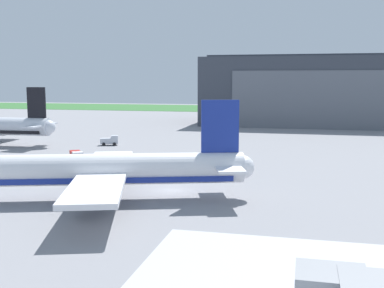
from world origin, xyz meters
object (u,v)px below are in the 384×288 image
object	(u,v)px
maintenance_hangar	(345,91)
fuel_bowser	(76,156)
stair_truck	(110,140)
airliner_near_right	(97,171)

from	to	relation	value
maintenance_hangar	fuel_bowser	world-z (taller)	maintenance_hangar
maintenance_hangar	stair_truck	size ratio (longest dim) A/B	21.25
maintenance_hangar	stair_truck	bearing A→B (deg)	-130.27
fuel_bowser	stair_truck	distance (m)	22.10
airliner_near_right	fuel_bowser	bearing A→B (deg)	121.77
maintenance_hangar	airliner_near_right	xyz separation A→B (m)	(-36.82, -111.77, -7.22)
airliner_near_right	fuel_bowser	distance (m)	29.33
airliner_near_right	stair_truck	size ratio (longest dim) A/B	8.67
maintenance_hangar	fuel_bowser	xyz separation A→B (m)	(-52.20, -86.93, -9.82)
maintenance_hangar	airliner_near_right	world-z (taller)	maintenance_hangar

